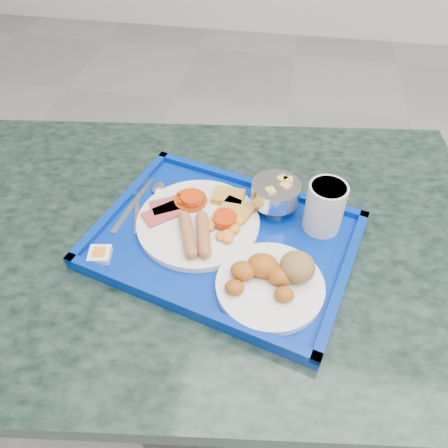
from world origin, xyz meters
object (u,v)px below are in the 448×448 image
at_px(tray, 224,241).
at_px(fruit_bowl, 276,193).
at_px(table, 207,288).
at_px(bread_plate, 273,278).
at_px(main_plate, 201,220).
at_px(juice_cup, 325,206).

xyz_separation_m(tray, fruit_bowl, (0.09, 0.10, 0.05)).
height_order(table, bread_plate, bread_plate).
height_order(table, tray, tray).
height_order(main_plate, fruit_bowl, fruit_bowl).
bearing_deg(bread_plate, fruit_bowl, 94.28).
height_order(main_plate, juice_cup, juice_cup).
relative_size(tray, main_plate, 2.30).
bearing_deg(fruit_bowl, juice_cup, -19.50).
relative_size(table, bread_plate, 6.59).
relative_size(table, main_plate, 5.14).
bearing_deg(juice_cup, bread_plate, -116.78).
distance_m(tray, bread_plate, 0.14).
height_order(fruit_bowl, juice_cup, juice_cup).
relative_size(main_plate, bread_plate, 1.28).
distance_m(table, bread_plate, 0.28).
distance_m(tray, juice_cup, 0.20).
relative_size(main_plate, fruit_bowl, 2.48).
bearing_deg(main_plate, fruit_bowl, 26.75).
distance_m(bread_plate, juice_cup, 0.18).
xyz_separation_m(table, tray, (0.04, -0.02, 0.19)).
distance_m(main_plate, bread_plate, 0.19).
xyz_separation_m(main_plate, bread_plate, (0.15, -0.12, 0.01)).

